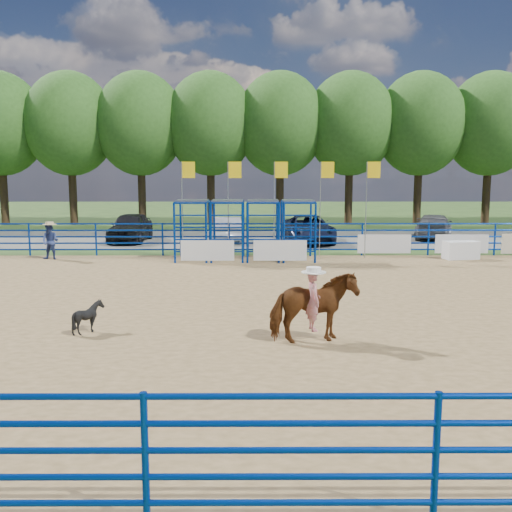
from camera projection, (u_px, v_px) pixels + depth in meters
name	position (u px, v px, depth m)	size (l,w,h in m)	color
ground	(321.00, 307.00, 15.89)	(120.00, 120.00, 0.00)	#3B5823
arena_dirt	(321.00, 307.00, 15.89)	(30.00, 20.00, 0.02)	#9F804F
gravel_strip	(287.00, 238.00, 32.71)	(40.00, 10.00, 0.01)	slate
announcer_table	(461.00, 250.00, 24.65)	(1.45, 0.68, 0.77)	white
horse_and_rider	(313.00, 304.00, 12.40)	(1.99, 1.21, 2.33)	#633313
calf	(88.00, 317.00, 13.24)	(0.61, 0.68, 0.75)	black
spectator_cowboy	(50.00, 241.00, 24.46)	(0.83, 0.70, 1.61)	navy
car_a	(130.00, 227.00, 31.09)	(1.86, 4.63, 1.58)	black
car_b	(227.00, 229.00, 31.38)	(1.40, 4.03, 1.33)	#93969B
car_c	(308.00, 229.00, 30.69)	(2.40, 5.20, 1.45)	black
car_d	(434.00, 226.00, 32.41)	(1.95, 4.79, 1.39)	#535356
perimeter_fence	(322.00, 281.00, 15.78)	(30.10, 20.10, 1.50)	#062E93
chute_assembly	(253.00, 231.00, 24.45)	(19.32, 2.41, 4.20)	#062E93
treeline	(280.00, 119.00, 40.54)	(56.40, 6.40, 11.24)	#3F2B19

